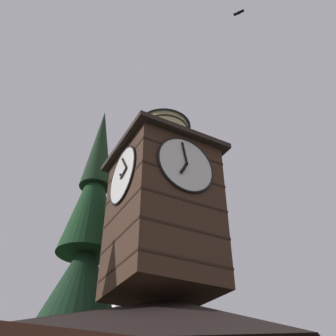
% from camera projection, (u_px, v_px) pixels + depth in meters
% --- Properties ---
extents(clock_tower, '(4.74, 4.74, 9.84)m').
position_uv_depth(clock_tower, '(163.00, 202.00, 17.05)').
color(clock_tower, '#422B1E').
rests_on(clock_tower, building_main).
extents(pine_tree_behind, '(5.57, 5.57, 19.23)m').
position_uv_depth(pine_tree_behind, '(80.00, 298.00, 17.58)').
color(pine_tree_behind, '#473323').
rests_on(pine_tree_behind, ground_plane).
extents(moon, '(2.28, 2.28, 2.28)m').
position_uv_depth(moon, '(119.00, 309.00, 53.23)').
color(moon, silver).
extents(flying_bird_high, '(0.39, 0.51, 0.11)m').
position_uv_depth(flying_bird_high, '(239.00, 13.00, 18.05)').
color(flying_bird_high, black).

